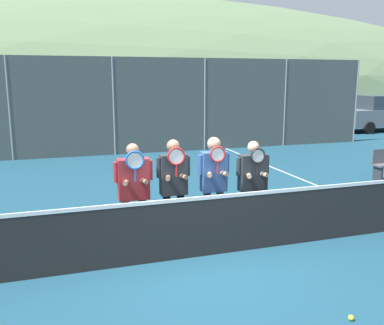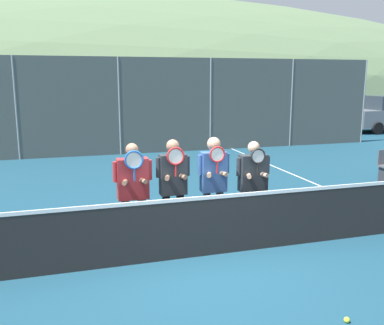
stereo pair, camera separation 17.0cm
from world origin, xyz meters
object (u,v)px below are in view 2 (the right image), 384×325
Objects in this scene: player_center_left at (173,183)px; player_center_right at (214,179)px; car_right_of_center at (305,115)px; player_leftmost at (133,187)px; tennis_ball_on_court at (347,320)px; car_left_of_center at (106,124)px; player_rightmost at (253,180)px; car_center at (215,119)px.

player_center_left is 0.70m from player_center_right.
car_right_of_center is (8.86, 11.70, -0.11)m from player_center_right.
player_leftmost reaches higher than tennis_ball_on_court.
car_right_of_center is 67.19× the size of tennis_ball_on_court.
car_left_of_center is 66.76× the size of tennis_ball_on_court.
player_rightmost is at bearing -1.89° from player_center_left.
car_right_of_center is (9.56, 11.68, -0.09)m from player_center_left.
player_rightmost is 11.77m from car_center.
player_center_left is at bearing 114.02° from tennis_ball_on_court.
player_leftmost is at bearing -176.88° from player_center_left.
tennis_ball_on_court is at bearing -103.69° from car_center.
car_center is (3.33, 11.29, -0.06)m from player_rightmost.
player_leftmost is 3.65m from tennis_ball_on_court.
car_center reaches higher than tennis_ball_on_court.
car_left_of_center reaches higher than tennis_ball_on_court.
player_center_right is 0.39× the size of car_right_of_center.
car_right_of_center is at bearing 3.29° from car_left_of_center.
car_left_of_center is 9.60m from car_right_of_center.
tennis_ball_on_court is (-8.25, -14.61, -0.92)m from car_right_of_center.
player_center_right is 0.39× the size of car_left_of_center.
player_center_right is at bearing -109.80° from car_center.
car_left_of_center is 14.15m from tennis_ball_on_court.
player_rightmost is at bearing -82.60° from car_left_of_center.
tennis_ball_on_court is at bearing -92.34° from player_rightmost.
player_center_left is 26.09× the size of tennis_ball_on_court.
player_leftmost is 0.98× the size of player_center_right.
tennis_ball_on_court is at bearing -55.60° from player_leftmost.
player_leftmost is 15.56m from car_right_of_center.
player_center_left reaches higher than tennis_ball_on_court.
car_right_of_center is (10.23, 11.72, -0.08)m from player_leftmost.
car_left_of_center is 0.99× the size of car_right_of_center.
player_center_right is at bearing -86.26° from car_left_of_center.
player_center_right reaches higher than player_rightmost.
player_center_right is (0.70, -0.02, 0.01)m from player_center_left.
player_rightmost is at bearing -106.45° from car_center.
player_leftmost is at bearing 124.40° from tennis_ball_on_court.
car_right_of_center reaches higher than car_left_of_center.
player_center_left is at bearing 178.11° from player_rightmost.
car_center is at bearing 70.20° from player_center_right.
car_center reaches higher than player_rightmost.
player_rightmost is (1.42, -0.05, -0.05)m from player_center_left.
player_rightmost is 24.86× the size of tennis_ball_on_court.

